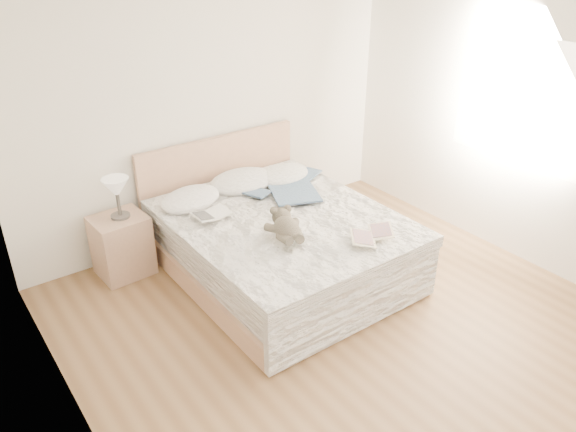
# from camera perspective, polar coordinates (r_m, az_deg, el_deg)

# --- Properties ---
(floor) EXTENTS (4.00, 4.50, 0.00)m
(floor) POSITION_cam_1_polar(r_m,az_deg,el_deg) (4.44, 8.07, -12.32)
(floor) COLOR brown
(floor) RESTS_ON ground
(wall_back) EXTENTS (4.00, 0.02, 2.70)m
(wall_back) POSITION_cam_1_polar(r_m,az_deg,el_deg) (5.43, -7.77, 11.61)
(wall_back) COLOR white
(wall_back) RESTS_ON ground
(wall_left) EXTENTS (0.02, 4.50, 2.70)m
(wall_left) POSITION_cam_1_polar(r_m,az_deg,el_deg) (2.82, -21.03, -6.09)
(wall_left) COLOR white
(wall_left) RESTS_ON ground
(wall_right) EXTENTS (0.02, 4.50, 2.70)m
(wall_right) POSITION_cam_1_polar(r_m,az_deg,el_deg) (5.27, 25.28, 8.70)
(wall_right) COLOR white
(wall_right) RESTS_ON ground
(window) EXTENTS (0.02, 1.30, 1.10)m
(window) POSITION_cam_1_polar(r_m,az_deg,el_deg) (5.37, 22.69, 10.67)
(window) COLOR white
(window) RESTS_ON wall_right
(bed) EXTENTS (1.72, 2.14, 1.00)m
(bed) POSITION_cam_1_polar(r_m,az_deg,el_deg) (5.01, -1.09, -2.61)
(bed) COLOR tan
(bed) RESTS_ON floor
(nightstand) EXTENTS (0.47, 0.42, 0.56)m
(nightstand) POSITION_cam_1_polar(r_m,az_deg,el_deg) (5.21, -16.51, -2.89)
(nightstand) COLOR tan
(nightstand) RESTS_ON floor
(table_lamp) EXTENTS (0.24, 0.24, 0.36)m
(table_lamp) POSITION_cam_1_polar(r_m,az_deg,el_deg) (4.98, -17.04, 2.57)
(table_lamp) COLOR #46413D
(table_lamp) RESTS_ON nightstand
(pillow_left) EXTENTS (0.67, 0.54, 0.18)m
(pillow_left) POSITION_cam_1_polar(r_m,az_deg,el_deg) (5.08, -9.86, 1.71)
(pillow_left) COLOR white
(pillow_left) RESTS_ON bed
(pillow_middle) EXTENTS (0.68, 0.49, 0.20)m
(pillow_middle) POSITION_cam_1_polar(r_m,az_deg,el_deg) (5.38, -4.64, 3.55)
(pillow_middle) COLOR white
(pillow_middle) RESTS_ON bed
(pillow_right) EXTENTS (0.60, 0.45, 0.17)m
(pillow_right) POSITION_cam_1_polar(r_m,az_deg,el_deg) (5.50, -0.50, 4.18)
(pillow_right) COLOR white
(pillow_right) RESTS_ON bed
(blouse) EXTENTS (0.85, 0.88, 0.03)m
(blouse) POSITION_cam_1_polar(r_m,az_deg,el_deg) (5.21, 0.46, 2.70)
(blouse) COLOR #37506E
(blouse) RESTS_ON bed
(photo_book) EXTENTS (0.32, 0.22, 0.02)m
(photo_book) POSITION_cam_1_polar(r_m,az_deg,el_deg) (4.80, -7.79, 0.13)
(photo_book) COLOR white
(photo_book) RESTS_ON bed
(childrens_book) EXTENTS (0.48, 0.45, 0.03)m
(childrens_book) POSITION_cam_1_polar(r_m,az_deg,el_deg) (4.50, 8.52, -1.94)
(childrens_book) COLOR #F6E7C3
(childrens_book) RESTS_ON bed
(teddy_bear) EXTENTS (0.34, 0.42, 0.19)m
(teddy_bear) POSITION_cam_1_polar(r_m,az_deg,el_deg) (4.40, -0.12, -2.05)
(teddy_bear) COLOR brown
(teddy_bear) RESTS_ON bed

